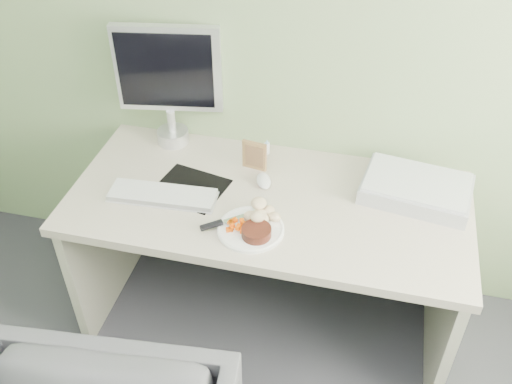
% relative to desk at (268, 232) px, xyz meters
% --- Properties ---
extents(wall_back, '(3.50, 0.00, 3.50)m').
position_rel_desk_xyz_m(wall_back, '(0.00, 0.38, 0.80)').
color(wall_back, gray).
rests_on(wall_back, floor).
extents(desk, '(1.60, 0.75, 0.73)m').
position_rel_desk_xyz_m(desk, '(0.00, 0.00, 0.00)').
color(desk, '#BDB09E').
rests_on(desk, floor).
extents(plate, '(0.25, 0.25, 0.01)m').
position_rel_desk_xyz_m(plate, '(-0.02, -0.20, 0.19)').
color(plate, white).
rests_on(plate, desk).
extents(steak, '(0.13, 0.13, 0.04)m').
position_rel_desk_xyz_m(steak, '(0.01, -0.23, 0.21)').
color(steak, black).
rests_on(steak, plate).
extents(potato_pile, '(0.13, 0.11, 0.06)m').
position_rel_desk_xyz_m(potato_pile, '(-0.00, -0.14, 0.23)').
color(potato_pile, '#A57F50').
rests_on(potato_pile, plate).
extents(carrot_heap, '(0.07, 0.07, 0.04)m').
position_rel_desk_xyz_m(carrot_heap, '(-0.07, -0.21, 0.22)').
color(carrot_heap, '#EF5505').
rests_on(carrot_heap, plate).
extents(steak_knife, '(0.19, 0.15, 0.02)m').
position_rel_desk_xyz_m(steak_knife, '(-0.14, -0.21, 0.21)').
color(steak_knife, silver).
rests_on(steak_knife, plate).
extents(mousepad, '(0.32, 0.29, 0.00)m').
position_rel_desk_xyz_m(mousepad, '(-0.33, -0.01, 0.18)').
color(mousepad, black).
rests_on(mousepad, desk).
extents(keyboard, '(0.43, 0.15, 0.02)m').
position_rel_desk_xyz_m(keyboard, '(-0.41, -0.09, 0.20)').
color(keyboard, white).
rests_on(keyboard, desk).
extents(computer_mouse, '(0.09, 0.12, 0.04)m').
position_rel_desk_xyz_m(computer_mouse, '(-0.04, 0.09, 0.20)').
color(computer_mouse, white).
rests_on(computer_mouse, desk).
extents(photo_frame, '(0.11, 0.03, 0.13)m').
position_rel_desk_xyz_m(photo_frame, '(-0.10, 0.18, 0.25)').
color(photo_frame, olive).
rests_on(photo_frame, desk).
extents(eyedrop_bottle, '(0.02, 0.02, 0.07)m').
position_rel_desk_xyz_m(eyedrop_bottle, '(-0.07, 0.31, 0.21)').
color(eyedrop_bottle, white).
rests_on(eyedrop_bottle, desk).
extents(scanner, '(0.46, 0.34, 0.07)m').
position_rel_desk_xyz_m(scanner, '(0.57, 0.15, 0.22)').
color(scanner, '#A1A3A8').
rests_on(scanner, desk).
extents(monitor, '(0.45, 0.15, 0.54)m').
position_rel_desk_xyz_m(monitor, '(-0.51, 0.31, 0.49)').
color(monitor, silver).
rests_on(monitor, desk).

